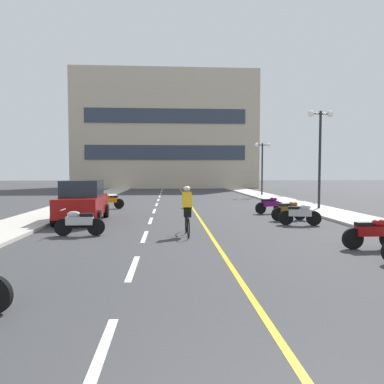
% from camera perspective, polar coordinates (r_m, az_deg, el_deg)
% --- Properties ---
extents(ground_plane, '(140.00, 140.00, 0.00)m').
position_cam_1_polar(ground_plane, '(23.35, -0.75, -2.18)').
color(ground_plane, '#38383A').
extents(curb_left, '(2.40, 72.00, 0.12)m').
position_cam_1_polar(curb_left, '(26.98, -16.55, -1.46)').
color(curb_left, '#B7B2A8').
rests_on(curb_left, ground).
extents(curb_right, '(2.40, 72.00, 0.12)m').
position_cam_1_polar(curb_right, '(27.60, 14.02, -1.32)').
color(curb_right, '#B7B2A8').
rests_on(curb_right, ground).
extents(lane_dash_0, '(0.14, 2.20, 0.01)m').
position_cam_1_polar(lane_dash_0, '(4.82, -14.33, -23.86)').
color(lane_dash_0, silver).
rests_on(lane_dash_0, ground).
extents(lane_dash_1, '(0.14, 2.20, 0.01)m').
position_cam_1_polar(lane_dash_1, '(8.54, -9.26, -11.66)').
color(lane_dash_1, silver).
rests_on(lane_dash_1, ground).
extents(lane_dash_2, '(0.14, 2.20, 0.01)m').
position_cam_1_polar(lane_dash_2, '(12.43, -7.45, -6.95)').
color(lane_dash_2, silver).
rests_on(lane_dash_2, ground).
extents(lane_dash_3, '(0.14, 2.20, 0.01)m').
position_cam_1_polar(lane_dash_3, '(16.38, -6.53, -4.49)').
color(lane_dash_3, silver).
rests_on(lane_dash_3, ground).
extents(lane_dash_4, '(0.14, 2.20, 0.01)m').
position_cam_1_polar(lane_dash_4, '(20.35, -5.96, -2.99)').
color(lane_dash_4, silver).
rests_on(lane_dash_4, ground).
extents(lane_dash_5, '(0.14, 2.20, 0.01)m').
position_cam_1_polar(lane_dash_5, '(24.33, -5.59, -1.98)').
color(lane_dash_5, silver).
rests_on(lane_dash_5, ground).
extents(lane_dash_6, '(0.14, 2.20, 0.01)m').
position_cam_1_polar(lane_dash_6, '(28.31, -5.32, -1.25)').
color(lane_dash_6, silver).
rests_on(lane_dash_6, ground).
extents(lane_dash_7, '(0.14, 2.20, 0.01)m').
position_cam_1_polar(lane_dash_7, '(32.30, -5.11, -0.70)').
color(lane_dash_7, silver).
rests_on(lane_dash_7, ground).
extents(lane_dash_8, '(0.14, 2.20, 0.01)m').
position_cam_1_polar(lane_dash_8, '(36.29, -4.95, -0.27)').
color(lane_dash_8, silver).
rests_on(lane_dash_8, ground).
extents(lane_dash_9, '(0.14, 2.20, 0.01)m').
position_cam_1_polar(lane_dash_9, '(40.28, -4.82, 0.07)').
color(lane_dash_9, silver).
rests_on(lane_dash_9, ground).
extents(lane_dash_10, '(0.14, 2.20, 0.01)m').
position_cam_1_polar(lane_dash_10, '(44.27, -4.72, 0.35)').
color(lane_dash_10, silver).
rests_on(lane_dash_10, ground).
extents(lane_dash_11, '(0.14, 2.20, 0.01)m').
position_cam_1_polar(lane_dash_11, '(48.27, -4.63, 0.58)').
color(lane_dash_11, silver).
rests_on(lane_dash_11, ground).
extents(centre_line_yellow, '(0.12, 66.00, 0.01)m').
position_cam_1_polar(centre_line_yellow, '(26.34, -0.54, -1.57)').
color(centre_line_yellow, gold).
rests_on(centre_line_yellow, ground).
extents(office_building, '(24.64, 8.53, 15.65)m').
position_cam_1_polar(office_building, '(51.73, -4.11, 9.44)').
color(office_building, '#BCAD93').
rests_on(office_building, ground).
extents(street_lamp_mid, '(1.46, 0.36, 5.51)m').
position_cam_1_polar(street_lamp_mid, '(21.88, 19.51, 8.05)').
color(street_lamp_mid, black).
rests_on(street_lamp_mid, curb_right).
extents(street_lamp_far, '(1.46, 0.36, 4.64)m').
position_cam_1_polar(street_lamp_far, '(33.17, 10.99, 5.51)').
color(street_lamp_far, black).
rests_on(street_lamp_far, curb_right).
extents(parked_car_near, '(2.11, 4.29, 1.82)m').
position_cam_1_polar(parked_car_near, '(16.64, -16.83, -1.33)').
color(parked_car_near, black).
rests_on(parked_car_near, ground).
extents(motorcycle_2, '(1.70, 0.60, 0.92)m').
position_cam_1_polar(motorcycle_2, '(11.48, 26.47, -5.73)').
color(motorcycle_2, black).
rests_on(motorcycle_2, ground).
extents(motorcycle_3, '(1.70, 0.60, 0.92)m').
position_cam_1_polar(motorcycle_3, '(13.00, -17.30, -4.53)').
color(motorcycle_3, black).
rests_on(motorcycle_3, ground).
extents(motorcycle_4, '(1.68, 0.66, 0.92)m').
position_cam_1_polar(motorcycle_4, '(15.45, 16.64, -3.31)').
color(motorcycle_4, black).
rests_on(motorcycle_4, ground).
extents(motorcycle_5, '(1.69, 0.63, 0.92)m').
position_cam_1_polar(motorcycle_5, '(16.84, 15.05, -2.76)').
color(motorcycle_5, black).
rests_on(motorcycle_5, ground).
extents(motorcycle_6, '(1.66, 0.74, 0.92)m').
position_cam_1_polar(motorcycle_6, '(19.41, 12.18, -1.95)').
color(motorcycle_6, black).
rests_on(motorcycle_6, ground).
extents(motorcycle_7, '(1.70, 0.60, 0.92)m').
position_cam_1_polar(motorcycle_7, '(22.04, -12.84, -1.35)').
color(motorcycle_7, black).
rests_on(motorcycle_7, ground).
extents(cyclist_rider, '(0.42, 1.77, 1.71)m').
position_cam_1_polar(cyclist_rider, '(12.50, -0.77, -2.77)').
color(cyclist_rider, black).
rests_on(cyclist_rider, ground).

